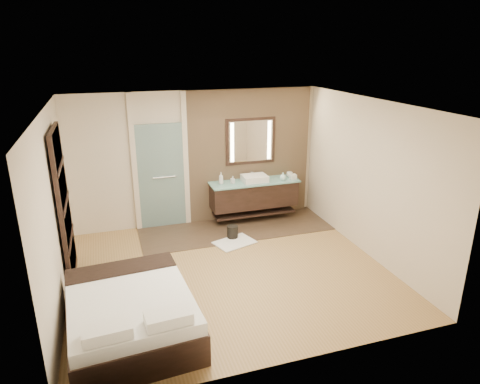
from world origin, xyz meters
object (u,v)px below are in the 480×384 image
object	(u,v)px
vanity	(254,194)
bed	(131,314)
mirror_unit	(251,141)
waste_bin	(232,232)

from	to	relation	value
vanity	bed	world-z (taller)	vanity
vanity	mirror_unit	xyz separation A→B (m)	(0.00, 0.24, 1.07)
bed	vanity	bearing A→B (deg)	43.96
bed	waste_bin	size ratio (longest dim) A/B	7.62
bed	mirror_unit	bearing A→B (deg)	46.08
bed	waste_bin	distance (m)	3.12
vanity	mirror_unit	world-z (taller)	mirror_unit
vanity	bed	size ratio (longest dim) A/B	0.93
bed	waste_bin	xyz separation A→B (m)	(2.05, 2.34, -0.17)
vanity	waste_bin	size ratio (longest dim) A/B	7.09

